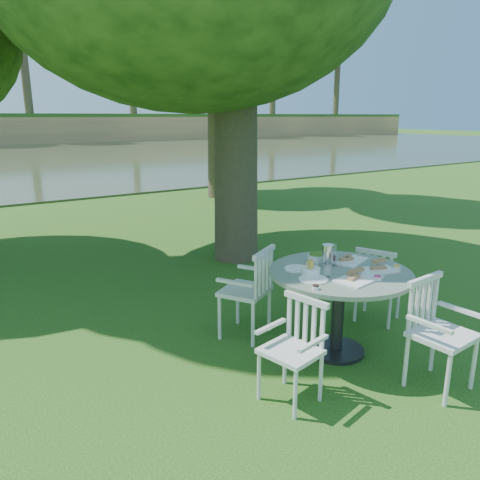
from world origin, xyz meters
The scene contains 7 objects.
ground centered at (0.00, 0.00, 0.00)m, with size 140.00×140.00×0.00m, color #173E0D.
table centered at (0.14, -1.32, 0.69)m, with size 1.36×1.36×0.86m.
chair_ne centered at (1.01, -1.06, 0.52)m, with size 0.56×0.57×0.88m.
chair_nw centered at (-0.35, -0.57, 0.58)m, with size 0.66×0.65×0.98m.
chair_sw centered at (-0.69, -1.68, 0.51)m, with size 0.49×0.51×0.86m.
chair_se centered at (0.42, -2.17, 0.56)m, with size 0.51×0.48×0.96m.
tableware centered at (0.11, -1.26, 0.90)m, with size 1.10×0.92×0.23m.
Camera 1 is at (-3.03, -4.32, 2.30)m, focal length 35.00 mm.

